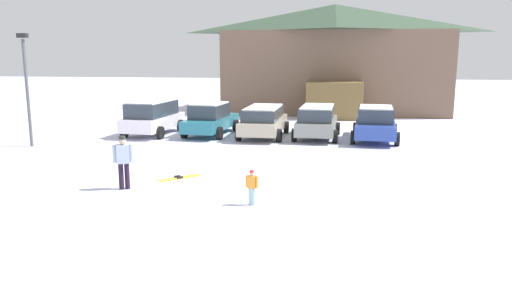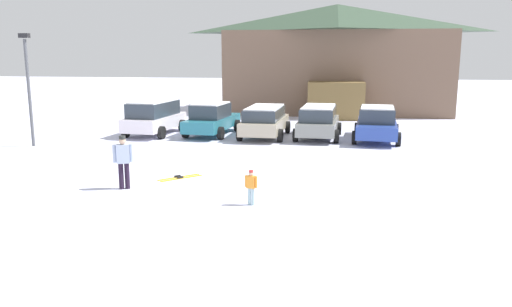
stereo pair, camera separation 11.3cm
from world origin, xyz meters
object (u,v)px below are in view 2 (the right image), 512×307
object	(u,v)px
lamp_post	(28,83)
ski_lodge	(336,58)
skier_child_in_orange_jacket	(251,185)
parked_white_suv	(154,116)
parked_grey_wagon	(318,121)
skier_adult_in_blue_parka	(123,159)
parked_beige_suv	(265,120)
pair_of_skis	(180,177)
parked_teal_hatchback	(212,119)
parked_blue_hatchback	(377,123)

from	to	relation	value
lamp_post	ski_lodge	bearing A→B (deg)	52.54
skier_child_in_orange_jacket	lamp_post	distance (m)	13.80
ski_lodge	parked_white_suv	world-z (taller)	ski_lodge
parked_grey_wagon	lamp_post	xyz separation A→B (m)	(-12.77, -4.36, 1.98)
parked_white_suv	parked_grey_wagon	size ratio (longest dim) A/B	1.01
ski_lodge	skier_adult_in_blue_parka	xyz separation A→B (m)	(-6.23, -23.95, -2.97)
parked_white_suv	skier_child_in_orange_jacket	bearing A→B (deg)	-58.36
parked_beige_suv	lamp_post	xyz separation A→B (m)	(-10.07, -4.28, 2.01)
parked_beige_suv	pair_of_skis	world-z (taller)	parked_beige_suv
parked_beige_suv	skier_child_in_orange_jacket	distance (m)	11.79
parked_teal_hatchback	parked_grey_wagon	world-z (taller)	parked_teal_hatchback
parked_white_suv	parked_teal_hatchback	size ratio (longest dim) A/B	0.94
parked_teal_hatchback	skier_child_in_orange_jacket	bearing A→B (deg)	-70.85
skier_child_in_orange_jacket	lamp_post	bearing A→B (deg)	146.93
parked_white_suv	pair_of_skis	world-z (taller)	parked_white_suv
ski_lodge	parked_white_suv	bearing A→B (deg)	-124.55
parked_blue_hatchback	skier_adult_in_blue_parka	world-z (taller)	skier_adult_in_blue_parka
ski_lodge	lamp_post	world-z (taller)	ski_lodge
parked_teal_hatchback	parked_beige_suv	distance (m)	2.84
parked_grey_wagon	skier_adult_in_blue_parka	world-z (taller)	skier_adult_in_blue_parka
parked_grey_wagon	skier_adult_in_blue_parka	bearing A→B (deg)	-117.28
ski_lodge	lamp_post	distance (m)	22.16
parked_grey_wagon	lamp_post	size ratio (longest dim) A/B	0.87
parked_white_suv	parked_grey_wagon	xyz separation A→B (m)	(8.52, 0.17, -0.07)
parked_beige_suv	pair_of_skis	distance (m)	9.23
skier_adult_in_blue_parka	pair_of_skis	distance (m)	2.24
parked_blue_hatchback	ski_lodge	bearing A→B (deg)	99.00
ski_lodge	skier_adult_in_blue_parka	size ratio (longest dim) A/B	9.73
ski_lodge	pair_of_skis	world-z (taller)	ski_lodge
skier_child_in_orange_jacket	pair_of_skis	world-z (taller)	skier_child_in_orange_jacket
parked_beige_suv	lamp_post	world-z (taller)	lamp_post
ski_lodge	lamp_post	size ratio (longest dim) A/B	3.23
parked_white_suv	skier_child_in_orange_jacket	world-z (taller)	parked_white_suv
ski_lodge	pair_of_skis	xyz separation A→B (m)	(-4.97, -22.35, -3.89)
parked_teal_hatchback	parked_blue_hatchback	distance (m)	8.36
parked_blue_hatchback	pair_of_skis	world-z (taller)	parked_blue_hatchback
ski_lodge	parked_grey_wagon	distance (m)	13.58
skier_child_in_orange_jacket	parked_teal_hatchback	bearing A→B (deg)	109.15
parked_grey_wagon	pair_of_skis	bearing A→B (deg)	-115.08
skier_adult_in_blue_parka	lamp_post	world-z (taller)	lamp_post
parked_white_suv	lamp_post	distance (m)	6.27
parked_teal_hatchback	skier_child_in_orange_jacket	size ratio (longest dim) A/B	4.76
ski_lodge	skier_adult_in_blue_parka	distance (m)	24.93
ski_lodge	skier_child_in_orange_jacket	xyz separation A→B (m)	(-2.06, -25.00, -3.35)
ski_lodge	skier_child_in_orange_jacket	size ratio (longest dim) A/B	16.41
parked_white_suv	skier_adult_in_blue_parka	world-z (taller)	parked_white_suv
parked_white_suv	pair_of_skis	distance (m)	9.96
skier_adult_in_blue_parka	parked_grey_wagon	bearing A→B (deg)	62.72
parked_beige_suv	parked_teal_hatchback	bearing A→B (deg)	174.45
parked_teal_hatchback	parked_beige_suv	world-z (taller)	parked_teal_hatchback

